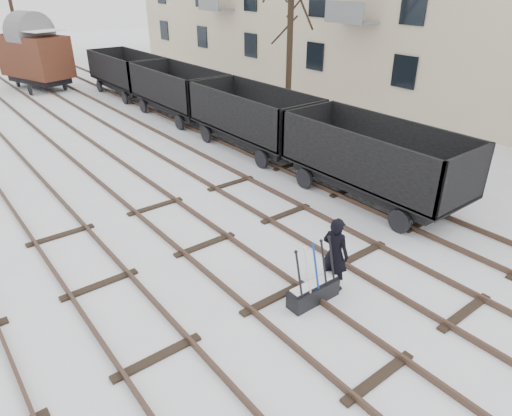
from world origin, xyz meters
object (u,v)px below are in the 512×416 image
at_px(ground_frame, 313,291).
at_px(box_van_wagon, 35,55).
at_px(freight_wagon_a, 372,172).
at_px(worker, 335,254).

height_order(ground_frame, box_van_wagon, box_van_wagon).
distance_m(freight_wagon_a, box_van_wagon, 24.97).
bearing_deg(freight_wagon_a, worker, -150.06).
distance_m(ground_frame, worker, 1.00).
xyz_separation_m(worker, freight_wagon_a, (4.59, 2.65, 0.04)).
xyz_separation_m(ground_frame, worker, (0.75, 0.10, 0.65)).
xyz_separation_m(worker, box_van_wagon, (0.75, 27.29, 1.24)).
relative_size(ground_frame, freight_wagon_a, 0.24).
distance_m(ground_frame, freight_wagon_a, 6.05).
xyz_separation_m(ground_frame, freight_wagon_a, (5.34, 2.75, 0.69)).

